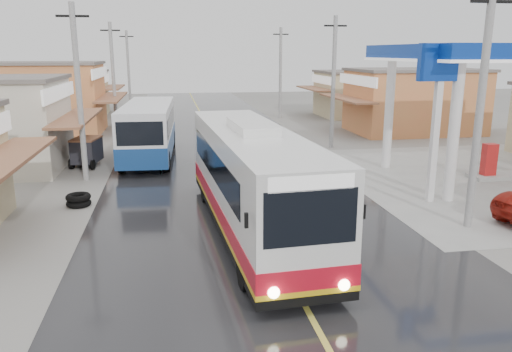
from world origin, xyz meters
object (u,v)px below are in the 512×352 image
Objects in this scene: second_bus at (149,130)px; tyre_stack at (79,200)px; tricycle_near at (86,150)px; cyclist at (162,157)px; coach_bus at (252,180)px.

second_bus reaches higher than tyre_stack.
second_bus reaches higher than tricycle_near.
tyre_stack is at bearing -111.46° from cyclist.
tricycle_near is at bearing -154.70° from second_bus.
tricycle_near is 7.28m from tyre_stack.
cyclist is (-3.04, 9.71, -1.12)m from coach_bus.
tyre_stack is (-6.24, 3.88, -1.53)m from coach_bus.
cyclist is (0.72, -2.71, -1.00)m from second_bus.
second_bus is 2.98m from cyclist.
coach_bus is 13.14m from tricycle_near.
second_bus is 9.00m from tyre_stack.
coach_bus is 5.89× the size of cyclist.
cyclist is at bearing -8.91° from tricycle_near.
tyre_stack is (0.73, -7.22, -0.63)m from tricycle_near.
second_bus is 4.30× the size of tricycle_near.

